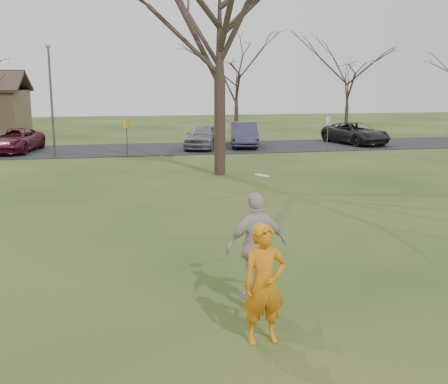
% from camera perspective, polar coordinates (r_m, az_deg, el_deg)
% --- Properties ---
extents(ground, '(120.00, 120.00, 0.00)m').
position_cam_1_polar(ground, '(9.70, 4.76, -13.49)').
color(ground, '#1E380F').
rests_on(ground, ground).
extents(parking_strip, '(62.00, 6.50, 0.04)m').
position_cam_1_polar(parking_strip, '(33.77, -7.01, 4.61)').
color(parking_strip, black).
rests_on(parking_strip, ground).
extents(player_defender, '(0.74, 0.51, 1.96)m').
position_cam_1_polar(player_defender, '(8.57, 4.33, -9.83)').
color(player_defender, orange).
rests_on(player_defender, ground).
extents(car_2, '(3.17, 5.32, 1.38)m').
position_cam_1_polar(car_2, '(34.20, -21.53, 5.18)').
color(car_2, '#511320').
rests_on(car_2, parking_strip).
extents(car_4, '(3.21, 4.82, 1.52)m').
position_cam_1_polar(car_4, '(33.64, -2.28, 6.00)').
color(car_4, gray).
rests_on(car_4, parking_strip).
extents(car_5, '(2.48, 4.96, 1.56)m').
position_cam_1_polar(car_5, '(34.64, 2.14, 6.20)').
color(car_5, '#35334D').
rests_on(car_5, parking_strip).
extents(car_6, '(3.60, 5.60, 1.44)m').
position_cam_1_polar(car_6, '(37.21, 13.93, 6.15)').
color(car_6, black).
rests_on(car_6, parking_strip).
extents(catching_play, '(1.25, 0.68, 2.34)m').
position_cam_1_polar(catching_play, '(9.75, 3.52, -5.84)').
color(catching_play, beige).
rests_on(catching_play, ground).
extents(lamp_post, '(0.34, 0.34, 6.27)m').
position_cam_1_polar(lamp_post, '(31.13, -18.11, 10.83)').
color(lamp_post, '#47474C').
rests_on(lamp_post, ground).
extents(sign_yellow, '(0.35, 0.35, 2.08)m').
position_cam_1_polar(sign_yellow, '(30.55, -10.41, 6.47)').
color(sign_yellow, '#47474C').
rests_on(sign_yellow, ground).
extents(sign_white, '(0.35, 0.35, 2.08)m').
position_cam_1_polar(sign_white, '(32.99, 11.06, 6.82)').
color(sign_white, '#47474C').
rests_on(sign_white, ground).
extents(big_tree, '(9.00, 9.00, 14.00)m').
position_cam_1_polar(big_tree, '(24.02, -0.48, 18.56)').
color(big_tree, '#352821').
rests_on(big_tree, ground).
extents(small_tree_row, '(55.00, 5.90, 8.50)m').
position_cam_1_polar(small_tree_row, '(39.09, -1.19, 11.34)').
color(small_tree_row, '#352821').
rests_on(small_tree_row, ground).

